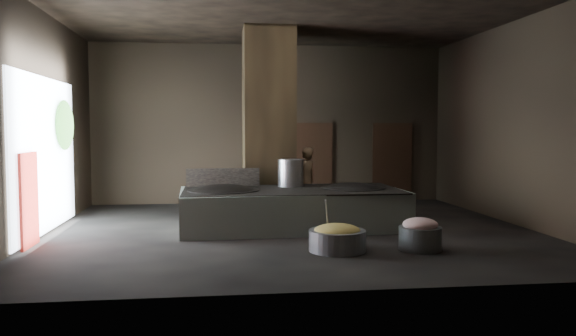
{
  "coord_description": "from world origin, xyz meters",
  "views": [
    {
      "loc": [
        -1.56,
        -11.55,
        2.12
      ],
      "look_at": [
        0.02,
        0.75,
        1.25
      ],
      "focal_mm": 35.0,
      "sensor_mm": 36.0,
      "label": 1
    }
  ],
  "objects": [
    {
      "name": "floor",
      "position": [
        0.0,
        0.0,
        -0.05
      ],
      "size": [
        10.0,
        9.0,
        0.1
      ],
      "primitive_type": "cube",
      "color": "black",
      "rests_on": "ground"
    },
    {
      "name": "stock_pot",
      "position": [
        0.09,
        0.83,
        1.13
      ],
      "size": [
        0.57,
        0.57,
        0.61
      ],
      "primitive_type": "cylinder",
      "color": "#B8BBC1",
      "rests_on": "hearth_platform"
    },
    {
      "name": "doorway_far",
      "position": [
        3.6,
        4.45,
        1.1
      ],
      "size": [
        1.18,
        0.08,
        2.38
      ],
      "primitive_type": "cube",
      "color": "black",
      "rests_on": "ground"
    },
    {
      "name": "veg_basin",
      "position": [
        0.52,
        -2.12,
        0.18
      ],
      "size": [
        1.05,
        1.05,
        0.37
      ],
      "primitive_type": "cylinder",
      "rotation": [
        0.0,
        0.0,
        0.06
      ],
      "color": "slate",
      "rests_on": "ground"
    },
    {
      "name": "doorway_near_glow",
      "position": [
        1.49,
        4.53,
        1.05
      ],
      "size": [
        0.86,
        0.04,
        2.05
      ],
      "primitive_type": "cube",
      "color": "#8C6647",
      "rests_on": "ground"
    },
    {
      "name": "veg_fill",
      "position": [
        0.52,
        -2.12,
        0.35
      ],
      "size": [
        0.81,
        0.81,
        0.25
      ],
      "primitive_type": "ellipsoid",
      "color": "#96AE54",
      "rests_on": "veg_basin"
    },
    {
      "name": "right_wall",
      "position": [
        5.05,
        0.0,
        2.25
      ],
      "size": [
        0.1,
        9.0,
        4.5
      ],
      "primitive_type": "cube",
      "color": "black",
      "rests_on": "ground"
    },
    {
      "name": "front_wall",
      "position": [
        0.0,
        -4.55,
        2.25
      ],
      "size": [
        10.0,
        0.1,
        4.5
      ],
      "primitive_type": "cube",
      "color": "black",
      "rests_on": "ground"
    },
    {
      "name": "tree_silhouette",
      "position": [
        -4.85,
        1.3,
        2.2
      ],
      "size": [
        0.28,
        1.1,
        1.1
      ],
      "primitive_type": "ellipsoid",
      "color": "#194714",
      "rests_on": "left_opening"
    },
    {
      "name": "doorway_far_glow",
      "position": [
        3.73,
        4.59,
        1.05
      ],
      "size": [
        0.9,
        0.04,
        2.13
      ],
      "primitive_type": "cube",
      "color": "#8C6647",
      "rests_on": "ground"
    },
    {
      "name": "wok_right_rim",
      "position": [
        1.39,
        0.33,
        0.82
      ],
      "size": [
        1.41,
        1.41,
        0.05
      ],
      "primitive_type": "cylinder",
      "color": "black",
      "rests_on": "hearth_platform"
    },
    {
      "name": "left_opening",
      "position": [
        -4.95,
        0.2,
        1.6
      ],
      "size": [
        0.04,
        4.2,
        3.1
      ],
      "primitive_type": "cube",
      "color": "white",
      "rests_on": "ground"
    },
    {
      "name": "cook",
      "position": [
        0.66,
        2.19,
        0.83
      ],
      "size": [
        0.72,
        0.67,
        1.66
      ],
      "primitive_type": "imported",
      "rotation": [
        0.0,
        0.0,
        3.77
      ],
      "color": "brown",
      "rests_on": "ground"
    },
    {
      "name": "meat_fill",
      "position": [
        1.97,
        -2.22,
        0.45
      ],
      "size": [
        0.62,
        0.62,
        0.24
      ],
      "primitive_type": "ellipsoid",
      "color": "#CA7979",
      "rests_on": "meat_basin"
    },
    {
      "name": "wok_right",
      "position": [
        1.39,
        0.33,
        0.75
      ],
      "size": [
        1.38,
        1.38,
        0.39
      ],
      "primitive_type": "ellipsoid",
      "color": "black",
      "rests_on": "hearth_platform"
    },
    {
      "name": "splash_guard",
      "position": [
        -1.41,
        1.03,
        1.03
      ],
      "size": [
        1.63,
        0.13,
        0.41
      ],
      "primitive_type": "cube",
      "rotation": [
        0.0,
        0.0,
        0.04
      ],
      "color": "black",
      "rests_on": "hearth_platform"
    },
    {
      "name": "platform_cap",
      "position": [
        0.04,
        0.28,
        0.82
      ],
      "size": [
        4.59,
        2.2,
        0.03
      ],
      "primitive_type": "cube",
      "color": "black",
      "rests_on": "hearth_platform"
    },
    {
      "name": "wok_left_rim",
      "position": [
        -1.41,
        0.23,
        0.82
      ],
      "size": [
        1.51,
        1.51,
        0.05
      ],
      "primitive_type": "cylinder",
      "color": "black",
      "rests_on": "hearth_platform"
    },
    {
      "name": "meat_basin",
      "position": [
        1.97,
        -2.22,
        0.2
      ],
      "size": [
        0.8,
        0.8,
        0.41
      ],
      "primitive_type": "cylinder",
      "rotation": [
        0.0,
        0.0,
        -0.09
      ],
      "color": "slate",
      "rests_on": "ground"
    },
    {
      "name": "pavilion_sliver",
      "position": [
        -4.88,
        -1.1,
        0.85
      ],
      "size": [
        0.05,
        0.9,
        1.7
      ],
      "primitive_type": "cube",
      "color": "maroon",
      "rests_on": "ground"
    },
    {
      "name": "left_wall",
      "position": [
        -5.05,
        0.0,
        2.25
      ],
      "size": [
        0.1,
        9.0,
        4.5
      ],
      "primitive_type": "cube",
      "color": "black",
      "rests_on": "ground"
    },
    {
      "name": "back_wall",
      "position": [
        0.0,
        4.55,
        2.25
      ],
      "size": [
        10.0,
        0.1,
        4.5
      ],
      "primitive_type": "cube",
      "color": "black",
      "rests_on": "ground"
    },
    {
      "name": "wok_left",
      "position": [
        -1.41,
        0.23,
        0.75
      ],
      "size": [
        1.48,
        1.48,
        0.41
      ],
      "primitive_type": "ellipsoid",
      "color": "black",
      "rests_on": "hearth_platform"
    },
    {
      "name": "ladle",
      "position": [
        0.37,
        -1.97,
        0.55
      ],
      "size": [
        0.17,
        0.38,
        0.71
      ],
      "primitive_type": "cylinder",
      "rotation": [
        0.49,
        0.0,
        -0.38
      ],
      "color": "#B8BBC1",
      "rests_on": "veg_basin"
    },
    {
      "name": "doorway_near",
      "position": [
        1.2,
        4.45,
        1.1
      ],
      "size": [
        1.18,
        0.08,
        2.38
      ],
      "primitive_type": "cube",
      "color": "black",
      "rests_on": "ground"
    },
    {
      "name": "ceiling",
      "position": [
        0.0,
        0.0,
        4.55
      ],
      "size": [
        10.0,
        9.0,
        0.1
      ],
      "primitive_type": "cube",
      "color": "black",
      "rests_on": "back_wall"
    },
    {
      "name": "hearth_platform",
      "position": [
        0.04,
        0.28,
        0.41
      ],
      "size": [
        4.78,
        2.43,
        0.82
      ],
      "primitive_type": "cube",
      "rotation": [
        0.0,
        0.0,
        0.04
      ],
      "color": "silver",
      "rests_on": "ground"
    },
    {
      "name": "pillar",
      "position": [
        -0.3,
        1.9,
        2.25
      ],
      "size": [
        1.2,
        1.2,
        4.5
      ],
      "primitive_type": "cube",
      "color": "black",
      "rests_on": "ground"
    }
  ]
}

